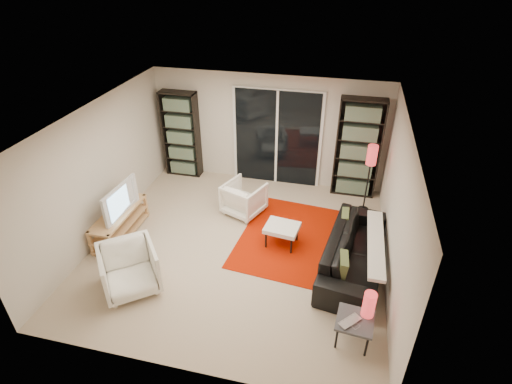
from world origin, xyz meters
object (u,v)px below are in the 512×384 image
bookshelf_right (358,149)px  side_table (355,322)px  bookshelf_left (181,135)px  floor_lamp (371,162)px  armchair_front (129,269)px  ottoman (282,228)px  sofa (356,251)px  armchair_back (244,198)px  tv_stand (120,223)px

bookshelf_right → side_table: (0.13, -3.88, -0.69)m
bookshelf_left → floor_lamp: 4.15m
armchair_front → ottoman: size_ratio=1.31×
sofa → armchair_back: sofa is taller
tv_stand → ottoman: tv_stand is taller
armchair_front → side_table: 3.38m
side_table → floor_lamp: bearing=87.8°
ottoman → floor_lamp: bearing=45.8°
tv_stand → ottoman: (2.92, 0.41, 0.08)m
armchair_back → floor_lamp: 2.53m
side_table → bookshelf_right: bearing=91.9°
bookshelf_right → side_table: size_ratio=3.99×
armchair_front → side_table: size_ratio=1.58×
bookshelf_right → armchair_back: (-2.08, -1.26, -0.72)m
bookshelf_left → side_table: 5.59m
tv_stand → side_table: 4.44m
tv_stand → armchair_front: size_ratio=1.64×
tv_stand → sofa: (4.21, 0.09, 0.07)m
tv_stand → armchair_front: bearing=-54.4°
armchair_back → side_table: armchair_back is taller
bookshelf_left → bookshelf_right: (3.85, -0.00, 0.07)m
bookshelf_right → tv_stand: 4.85m
ottoman → floor_lamp: size_ratio=0.44×
tv_stand → bookshelf_left: bearing=84.5°
bookshelf_right → tv_stand: size_ratio=1.54×
tv_stand → sofa: size_ratio=0.60×
armchair_back → ottoman: bearing=159.3°
sofa → side_table: bearing=-171.2°
tv_stand → floor_lamp: 4.80m
bookshelf_right → tv_stand: (-4.09, -2.49, -0.79)m
armchair_back → ottoman: 1.23m
side_table → armchair_front: bearing=176.4°
bookshelf_left → sofa: 4.68m
armchair_front → side_table: armchair_front is taller
sofa → side_table: 1.49m
ottoman → armchair_front: bearing=-142.6°
ottoman → side_table: same height
ottoman → bookshelf_left: bearing=142.2°
armchair_front → floor_lamp: bearing=3.0°
bookshelf_right → ottoman: 2.49m
sofa → tv_stand: bearing=99.7°
bookshelf_left → tv_stand: bookshelf_left is taller
sofa → floor_lamp: (0.13, 1.77, 0.76)m
bookshelf_left → side_table: size_ratio=3.70×
ottoman → side_table: 2.22m
sofa → armchair_front: size_ratio=2.73×
ottoman → floor_lamp: 2.17m
bookshelf_left → sofa: bearing=-31.1°
bookshelf_right → armchair_front: 4.95m
sofa → armchair_back: bearing=71.1°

